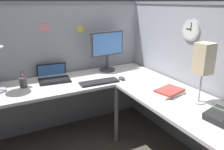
% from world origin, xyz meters
% --- Properties ---
extents(cubicle_wall_back, '(2.57, 0.12, 1.58)m').
position_xyz_m(cubicle_wall_back, '(-0.36, 0.87, 0.79)').
color(cubicle_wall_back, '#999EA8').
rests_on(cubicle_wall_back, ground).
extents(cubicle_wall_right, '(0.12, 2.37, 1.58)m').
position_xyz_m(cubicle_wall_right, '(0.87, -0.27, 0.79)').
color(cubicle_wall_right, '#999EA8').
rests_on(cubicle_wall_right, ground).
extents(desk, '(2.35, 2.15, 0.73)m').
position_xyz_m(desk, '(-0.15, -0.05, 0.63)').
color(desk, silver).
rests_on(desk, ground).
extents(monitor, '(0.46, 0.20, 0.50)m').
position_xyz_m(monitor, '(0.29, 0.64, 1.02)').
color(monitor, '#38383D').
rests_on(monitor, desk).
extents(laptop, '(0.38, 0.41, 0.22)m').
position_xyz_m(laptop, '(-0.41, 0.65, 0.75)').
color(laptop, black).
rests_on(laptop, desk).
extents(keyboard, '(0.44, 0.16, 0.02)m').
position_xyz_m(keyboard, '(-0.00, 0.26, 0.74)').
color(keyboard, '#232326').
rests_on(keyboard, desk).
extents(computer_mouse, '(0.06, 0.10, 0.03)m').
position_xyz_m(computer_mouse, '(0.27, 0.24, 0.75)').
color(computer_mouse, '#38383D').
rests_on(computer_mouse, desk).
extents(pen_cup, '(0.08, 0.08, 0.18)m').
position_xyz_m(pen_cup, '(-0.75, 0.51, 0.78)').
color(pen_cup, '#4C4C51').
rests_on(pen_cup, desk).
extents(office_phone, '(0.21, 0.22, 0.11)m').
position_xyz_m(office_phone, '(0.45, -0.92, 0.77)').
color(office_phone, '#232326').
rests_on(office_phone, desk).
extents(book_stack, '(0.31, 0.25, 0.04)m').
position_xyz_m(book_stack, '(0.47, -0.32, 0.75)').
color(book_stack, silver).
rests_on(book_stack, desk).
extents(desk_lamp_paper, '(0.13, 0.13, 0.53)m').
position_xyz_m(desk_lamp_paper, '(0.57, -0.60, 1.11)').
color(desk_lamp_paper, '#B7BABF').
rests_on(desk_lamp_paper, desk).
extents(wall_clock, '(0.04, 0.22, 0.22)m').
position_xyz_m(wall_clock, '(0.82, -0.20, 1.31)').
color(wall_clock, '#B7BABF').
extents(pinned_note_leftmost, '(0.11, 0.00, 0.09)m').
position_xyz_m(pinned_note_leftmost, '(-0.42, 0.82, 1.29)').
color(pinned_note_leftmost, pink).
extents(pinned_note_rightmost, '(0.08, 0.00, 0.08)m').
position_xyz_m(pinned_note_rightmost, '(0.01, 0.82, 1.25)').
color(pinned_note_rightmost, '#EAD84C').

